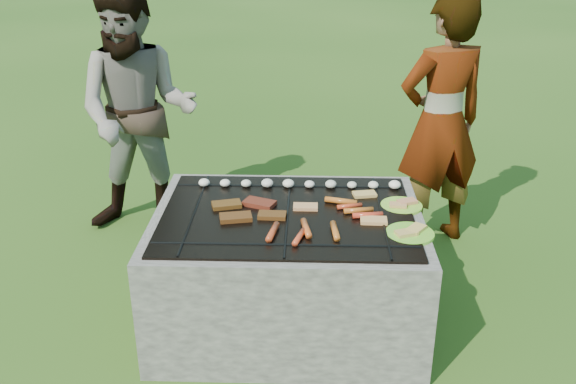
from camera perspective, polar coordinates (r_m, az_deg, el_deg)
name	(u,v)px	position (r m, az deg, el deg)	size (l,w,h in m)	color
lawn	(288,319)	(3.40, -0.03, -11.19)	(60.00, 60.00, 0.00)	#224812
fire_pit	(288,272)	(3.24, -0.03, -7.12)	(1.30, 1.00, 0.62)	#9F968D
mushrooms	(299,184)	(3.36, 1.00, 0.74)	(1.06, 0.06, 0.04)	white
pork_slabs	(248,210)	(3.10, -3.61, -1.58)	(0.38, 0.28, 0.02)	brown
sausages	(327,220)	(2.99, 3.46, -2.53)	(0.54, 0.49, 0.03)	#CD5E21
bread_on_grate	(348,208)	(3.14, 5.37, -1.39)	(0.44, 0.38, 0.02)	#F0B97B
plate_far	(402,205)	(3.22, 10.08, -1.17)	(0.25, 0.25, 0.03)	#E4FF3C
plate_near	(410,233)	(2.96, 10.81, -3.61)	(0.28, 0.28, 0.03)	#AAD633
cook	(441,123)	(3.97, 13.43, 5.97)	(0.56, 0.37, 1.55)	gray
bystander	(138,113)	(4.11, -13.18, 6.83)	(0.77, 0.60, 1.58)	gray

